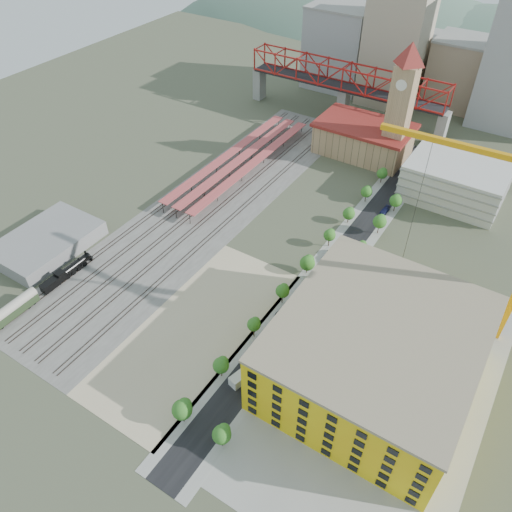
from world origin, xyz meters
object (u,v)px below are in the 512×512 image
Objects in this scene: site_trailer_a at (247,373)px; site_trailer_d at (309,294)px; clock_tower at (402,96)px; construction_building at (376,353)px; site_trailer_b at (280,331)px; locomotive at (68,271)px; site_trailer_c at (294,313)px; coach at (11,311)px; car_0 at (246,358)px.

site_trailer_d is at bearing 104.66° from site_trailer_a.
construction_building is at bearing -71.22° from clock_tower.
clock_tower is 5.63× the size of site_trailer_b.
locomotive is at bearing -166.42° from site_trailer_a.
site_trailer_d is (0.00, 8.83, 0.02)m from site_trailer_c.
site_trailer_c is 0.99× the size of site_trailer_d.
coach reaches higher than car_0.
construction_building is at bearing 9.52° from locomotive.
locomotive is at bearing -175.38° from car_0.
coach is at bearing -149.43° from site_trailer_a.
coach is 1.62× the size of site_trailer_d.
clock_tower is 2.67× the size of locomotive.
site_trailer_b is (66.00, 14.72, -0.55)m from locomotive.
car_0 is at bearing 2.67° from locomotive.
locomotive is 2.11× the size of site_trailer_b.
construction_building is 98.83m from coach.
coach is (-92.00, -35.49, -6.70)m from construction_building.
car_0 is (63.00, 2.94, -1.08)m from locomotive.
site_trailer_b is at bearing 27.79° from coach.
construction_building is at bearing 47.32° from site_trailer_a.
coach is 1.64× the size of site_trailer_c.
clock_tower is at bearing 87.75° from site_trailer_b.
coach is 83.77m from site_trailer_d.
coach is (-58.00, -135.48, -25.98)m from clock_tower.
site_trailer_b is 12.17m from car_0.
site_trailer_c reaches higher than car_0.
car_0 is (-3.00, 4.18, -0.65)m from site_trailer_a.
site_trailer_b is 0.93× the size of site_trailer_c.
site_trailer_d is (0.00, 16.79, 0.11)m from site_trailer_b.
car_0 is (5.00, -112.48, -27.95)m from clock_tower.
clock_tower is at bearing 108.58° from site_trailer_a.
coach reaches higher than locomotive.
site_trailer_c is 2.27× the size of car_0.
construction_building is at bearing -5.23° from site_trailer_b.
site_trailer_c is (0.00, 23.91, -0.03)m from site_trailer_a.
car_0 is (63.00, 23.00, -1.97)m from coach.
clock_tower reaches higher than site_trailer_c.
site_trailer_b is 2.12× the size of car_0.
construction_building is 28.17m from site_trailer_c.
car_0 is (-29.00, -12.49, -8.67)m from construction_building.
site_trailer_c reaches higher than site_trailer_b.
site_trailer_c is 19.97m from car_0.
site_trailer_a is at bearing -147.34° from construction_building.
construction_building is 5.47× the size of site_trailer_b.
locomotive is 4.47× the size of car_0.
clock_tower is at bearing 113.44° from site_trailer_d.
construction_building is 31.61m from site_trailer_d.
locomotive is at bearing 90.00° from coach.
clock_tower is 88.61m from site_trailer_d.
locomotive reaches higher than site_trailer_a.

